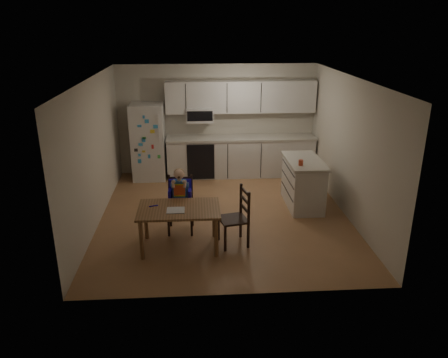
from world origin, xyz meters
TOP-DOWN VIEW (x-y plane):
  - room at (0.00, 0.48)m, footprint 4.52×5.01m
  - refrigerator at (-1.55, 2.15)m, footprint 0.72×0.70m
  - kitchen_run at (0.50, 2.24)m, footprint 3.37×0.62m
  - kitchen_island at (1.55, 0.36)m, footprint 0.66×1.25m
  - red_cup at (1.40, 0.05)m, footprint 0.08×0.08m
  - dining_table at (-0.78, -1.17)m, footprint 1.26×0.81m
  - napkin at (-0.82, -1.26)m, footprint 0.27×0.24m
  - toddler_spoon at (-1.19, -1.08)m, footprint 0.12×0.06m
  - chair_booster at (-0.78, -0.55)m, footprint 0.44×0.44m
  - chair_side at (0.16, -1.10)m, footprint 0.50×0.50m

SIDE VIEW (x-z plane):
  - kitchen_island at x=1.55m, z-range 0.00..0.93m
  - chair_side at x=0.16m, z-range 0.06..1.01m
  - dining_table at x=-0.78m, z-range 0.25..0.92m
  - chair_booster at x=-0.78m, z-range 0.12..1.24m
  - napkin at x=-0.82m, z-range 0.68..0.69m
  - toddler_spoon at x=-1.19m, z-range 0.68..0.69m
  - refrigerator at x=-1.55m, z-range 0.00..1.70m
  - kitchen_run at x=0.50m, z-range -0.20..1.95m
  - red_cup at x=1.40m, z-range 0.93..1.03m
  - room at x=0.00m, z-range -0.01..2.51m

